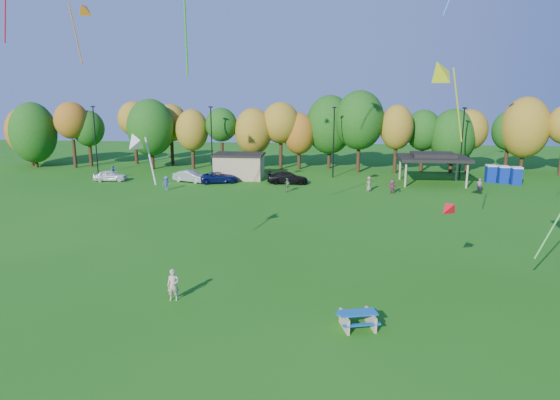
# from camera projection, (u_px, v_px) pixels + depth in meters

# --- Properties ---
(ground) EXTENTS (160.00, 160.00, 0.00)m
(ground) POSITION_uv_depth(u_px,v_px,m) (295.00, 310.00, 26.49)
(ground) COLOR #19600F
(ground) RESTS_ON ground
(tree_line) EXTENTS (93.57, 10.55, 11.15)m
(tree_line) POSITION_uv_depth(u_px,v_px,m) (312.00, 128.00, 69.42)
(tree_line) COLOR black
(tree_line) RESTS_ON ground
(lamp_posts) EXTENTS (64.50, 0.25, 9.09)m
(lamp_posts) POSITION_uv_depth(u_px,v_px,m) (334.00, 140.00, 63.99)
(lamp_posts) COLOR black
(lamp_posts) RESTS_ON ground
(utility_building) EXTENTS (6.30, 4.30, 3.25)m
(utility_building) POSITION_uv_depth(u_px,v_px,m) (239.00, 166.00, 63.98)
(utility_building) COLOR tan
(utility_building) RESTS_ON ground
(pavilion) EXTENTS (8.20, 6.20, 3.77)m
(pavilion) POSITION_uv_depth(u_px,v_px,m) (433.00, 157.00, 60.26)
(pavilion) COLOR tan
(pavilion) RESTS_ON ground
(porta_potties) EXTENTS (3.75, 2.47, 2.18)m
(porta_potties) POSITION_uv_depth(u_px,v_px,m) (503.00, 175.00, 60.84)
(porta_potties) COLOR #0B279B
(porta_potties) RESTS_ON ground
(picnic_table) EXTENTS (2.20, 1.97, 0.81)m
(picnic_table) POSITION_uv_depth(u_px,v_px,m) (358.00, 319.00, 24.46)
(picnic_table) COLOR tan
(picnic_table) RESTS_ON ground
(kite_flyer) EXTENTS (0.73, 0.56, 1.80)m
(kite_flyer) POSITION_uv_depth(u_px,v_px,m) (173.00, 285.00, 27.49)
(kite_flyer) COLOR #C7AE95
(kite_flyer) RESTS_ON ground
(car_a) EXTENTS (4.20, 2.17, 1.37)m
(car_a) POSITION_uv_depth(u_px,v_px,m) (110.00, 176.00, 62.47)
(car_a) COLOR white
(car_a) RESTS_ON ground
(car_b) EXTENTS (4.63, 2.90, 1.44)m
(car_b) POSITION_uv_depth(u_px,v_px,m) (190.00, 176.00, 61.86)
(car_b) COLOR #9B9A9F
(car_b) RESTS_ON ground
(car_c) EXTENTS (5.20, 3.56, 1.32)m
(car_c) POSITION_uv_depth(u_px,v_px,m) (219.00, 177.00, 61.36)
(car_c) COLOR #0D1750
(car_c) RESTS_ON ground
(car_d) EXTENTS (4.97, 2.05, 1.44)m
(car_d) POSITION_uv_depth(u_px,v_px,m) (288.00, 178.00, 60.79)
(car_d) COLOR black
(car_d) RESTS_ON ground
(far_person_0) EXTENTS (1.39, 1.39, 1.61)m
(far_person_0) POSITION_uv_depth(u_px,v_px,m) (392.00, 186.00, 55.19)
(far_person_0) COLOR #8F3B54
(far_person_0) RESTS_ON ground
(far_person_1) EXTENTS (0.95, 0.96, 1.68)m
(far_person_1) POSITION_uv_depth(u_px,v_px,m) (369.00, 184.00, 56.46)
(far_person_1) COLOR #7B7B54
(far_person_1) RESTS_ON ground
(far_person_2) EXTENTS (0.67, 0.59, 1.55)m
(far_person_2) POSITION_uv_depth(u_px,v_px,m) (479.00, 185.00, 55.87)
(far_person_2) COLOR #B8568C
(far_person_2) RESTS_ON ground
(far_person_3) EXTENTS (0.90, 0.93, 1.56)m
(far_person_3) POSITION_uv_depth(u_px,v_px,m) (287.00, 185.00, 56.03)
(far_person_3) COLOR #58794A
(far_person_3) RESTS_ON ground
(far_person_4) EXTENTS (1.17, 1.17, 1.63)m
(far_person_4) POSITION_uv_depth(u_px,v_px,m) (166.00, 183.00, 56.85)
(far_person_4) COLOR #4852A0
(far_person_4) RESTS_ON ground
(far_person_5) EXTENTS (0.99, 0.93, 1.61)m
(far_person_5) POSITION_uv_depth(u_px,v_px,m) (113.00, 172.00, 64.45)
(far_person_5) COLOR #524BA5
(far_person_5) RESTS_ON ground
(kite_0) EXTENTS (1.25, 1.42, 1.20)m
(kite_0) POSITION_uv_depth(u_px,v_px,m) (451.00, 207.00, 27.84)
(kite_0) COLOR #FF0E1D
(kite_9) EXTENTS (2.99, 3.14, 5.69)m
(kite_9) POSITION_uv_depth(u_px,v_px,m) (441.00, 71.00, 32.60)
(kite_9) COLOR yellow
(kite_11) EXTENTS (2.01, 1.93, 3.51)m
(kite_11) POSITION_uv_depth(u_px,v_px,m) (135.00, 140.00, 29.65)
(kite_11) COLOR silver
(kite_14) EXTENTS (1.41, 3.26, 5.45)m
(kite_14) POSITION_uv_depth(u_px,v_px,m) (83.00, 9.00, 42.22)
(kite_14) COLOR orange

